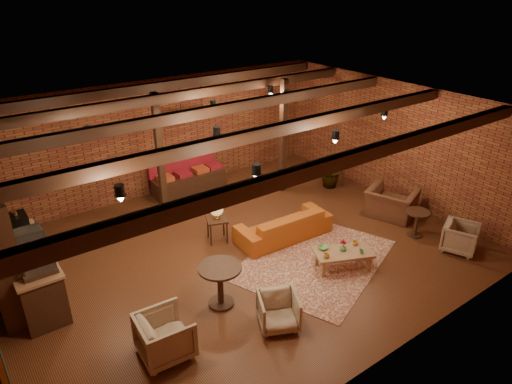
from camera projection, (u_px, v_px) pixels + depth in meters
floor at (240, 251)px, 10.30m from camera, size 10.00×10.00×0.00m
ceiling at (238, 113)px, 8.92m from camera, size 10.00×8.00×0.02m
wall_back at (158, 138)px, 12.54m from camera, size 10.00×0.02×3.20m
wall_front at (392, 280)px, 6.68m from camera, size 10.00×0.02×3.20m
wall_right at (393, 141)px, 12.25m from camera, size 0.02×8.00×3.20m
ceiling_beams at (238, 119)px, 8.97m from camera, size 9.80×6.40×0.22m
ceiling_pipe at (199, 112)px, 10.24m from camera, size 9.60×0.12×0.12m
post_left at (160, 157)px, 11.20m from camera, size 0.16×0.16×3.20m
post_right at (283, 137)px, 12.55m from camera, size 0.16×0.16×3.20m
service_counter at (28, 262)px, 8.52m from camera, size 0.80×2.50×1.60m
plant_counter at (27, 236)px, 8.54m from camera, size 0.35×0.39×0.30m
banquette at (188, 174)px, 13.00m from camera, size 2.10×0.70×1.00m
service_sign at (192, 115)px, 11.87m from camera, size 0.86×0.06×0.30m
ceiling_spotlights at (238, 130)px, 9.07m from camera, size 6.40×4.40×0.28m
rug at (315, 259)px, 9.99m from camera, size 4.08×3.64×0.01m
sofa at (283, 225)px, 10.71m from camera, size 2.34×1.02×0.67m
coffee_table at (343, 253)px, 9.56m from camera, size 1.34×1.03×0.66m
side_table_lamp at (217, 212)px, 10.41m from camera, size 0.60×0.60×0.98m
round_table_left at (220, 279)px, 8.41m from camera, size 0.81×0.81×0.84m
armchair_a at (165, 334)px, 7.34m from camera, size 0.82×0.86×0.84m
armchair_b at (278, 310)px, 7.97m from camera, size 0.88×0.86×0.70m
armchair_right at (392, 198)px, 11.58m from camera, size 1.12×1.36×1.02m
side_table_book at (336, 172)px, 13.37m from camera, size 0.49×0.49×0.47m
round_table_right at (417, 220)px, 10.74m from camera, size 0.56×0.56×0.65m
armchair_far at (461, 236)px, 10.19m from camera, size 0.91×0.88×0.73m
plant_tall at (333, 141)px, 12.85m from camera, size 2.09×2.09×2.81m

